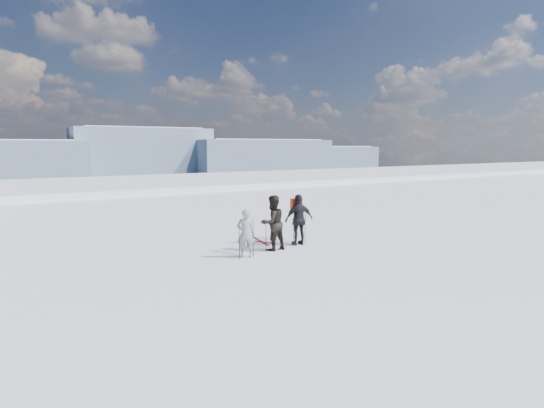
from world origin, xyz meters
The scene contains 8 objects.
lake_basin centered at (0.00, 30.00, -6.50)m, with size 820.00×820.00×71.62m.
far_mountain_range centered at (29.60, 454.78, -7.19)m, with size 770.00×110.00×53.00m.
skier_grey centered at (-2.77, 2.55, 0.82)m, with size 0.60×0.39×1.64m, color gray.
skier_dark centered at (-1.49, 2.97, 0.99)m, with size 0.96×0.75×1.98m, color black.
skier_pack centered at (-0.22, 3.18, 0.96)m, with size 1.13×0.47×1.93m, color black.
backpack centered at (-0.19, 3.43, 2.19)m, with size 0.41×0.23×0.53m, color red.
ski_poles centered at (-1.57, 2.79, 0.62)m, with size 3.10×0.70×1.31m.
skis_loose centered at (-1.29, 4.39, 0.01)m, with size 1.00×1.70×0.03m.
Camera 1 is at (-8.92, -9.93, 3.73)m, focal length 28.00 mm.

